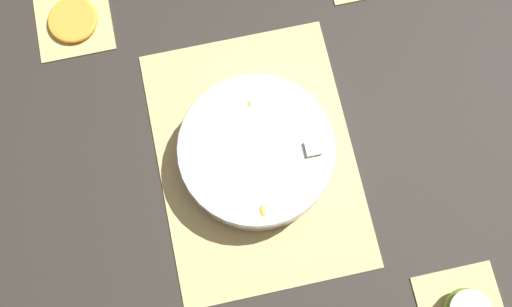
{
  "coord_description": "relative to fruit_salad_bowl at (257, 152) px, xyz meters",
  "views": [
    {
      "loc": [
        -0.26,
        0.06,
        1.06
      ],
      "look_at": [
        0.0,
        0.0,
        0.03
      ],
      "focal_mm": 42.0,
      "sensor_mm": 36.0,
      "label": 1
    }
  ],
  "objects": [
    {
      "name": "ground_plane",
      "position": [
        0.0,
        0.0,
        -0.04
      ],
      "size": [
        6.0,
        6.0,
        0.0
      ],
      "primitive_type": "plane",
      "color": "#2D2823"
    },
    {
      "name": "coaster_mat_far_right",
      "position": [
        0.34,
        0.29,
        -0.04
      ],
      "size": [
        0.14,
        0.14,
        0.01
      ],
      "color": "#D6B775",
      "rests_on": "ground_plane"
    },
    {
      "name": "fruit_salad_bowl",
      "position": [
        0.0,
        0.0,
        0.0
      ],
      "size": [
        0.28,
        0.28,
        0.07
      ],
      "color": "silver",
      "rests_on": "bamboo_mat_center"
    },
    {
      "name": "bamboo_mat_center",
      "position": [
        0.0,
        0.0,
        -0.04
      ],
      "size": [
        0.48,
        0.35,
        0.01
      ],
      "color": "#D6B775",
      "rests_on": "ground_plane"
    },
    {
      "name": "orange_slice_whole",
      "position": [
        0.34,
        0.29,
        -0.03
      ],
      "size": [
        0.1,
        0.1,
        0.01
      ],
      "color": "#F9A338",
      "rests_on": "coaster_mat_far_right"
    }
  ]
}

